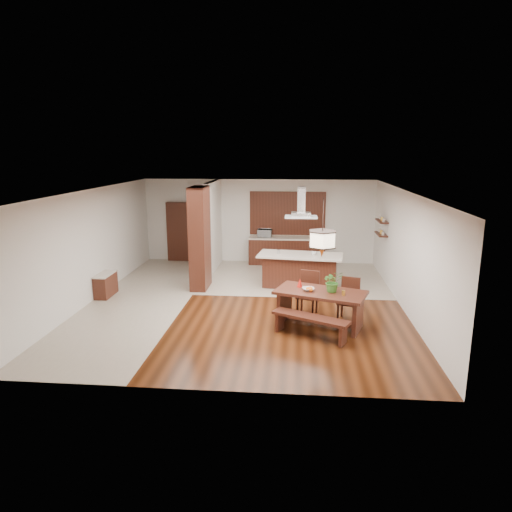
# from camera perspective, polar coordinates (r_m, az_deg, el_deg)

# --- Properties ---
(room_shell) EXTENTS (9.00, 9.04, 2.92)m
(room_shell) POSITION_cam_1_polar(r_m,az_deg,el_deg) (11.46, -1.50, 3.99)
(room_shell) COLOR #321609
(room_shell) RESTS_ON ground
(tile_hallway) EXTENTS (2.50, 9.00, 0.01)m
(tile_hallway) POSITION_cam_1_polar(r_m,az_deg,el_deg) (12.56, -14.06, -5.26)
(tile_hallway) COLOR #B5A997
(tile_hallway) RESTS_ON ground
(tile_kitchen) EXTENTS (5.50, 4.00, 0.01)m
(tile_kitchen) POSITION_cam_1_polar(r_m,az_deg,el_deg) (14.28, 4.69, -2.68)
(tile_kitchen) COLOR #B5A997
(tile_kitchen) RESTS_ON ground
(soffit_band) EXTENTS (8.00, 9.00, 0.02)m
(soffit_band) POSITION_cam_1_polar(r_m,az_deg,el_deg) (11.36, -1.52, 8.09)
(soffit_band) COLOR #432110
(soffit_band) RESTS_ON room_shell
(partition_pier) EXTENTS (0.45, 1.00, 2.90)m
(partition_pier) POSITION_cam_1_polar(r_m,az_deg,el_deg) (12.96, -7.05, 2.21)
(partition_pier) COLOR black
(partition_pier) RESTS_ON ground
(partition_stub) EXTENTS (0.18, 2.40, 2.90)m
(partition_stub) POSITION_cam_1_polar(r_m,az_deg,el_deg) (14.99, -5.39, 3.72)
(partition_stub) COLOR silver
(partition_stub) RESTS_ON ground
(hallway_console) EXTENTS (0.37, 0.88, 0.63)m
(hallway_console) POSITION_cam_1_polar(r_m,az_deg,el_deg) (13.02, -18.28, -3.45)
(hallway_console) COLOR black
(hallway_console) RESTS_ON ground
(hallway_doorway) EXTENTS (1.10, 0.20, 2.10)m
(hallway_doorway) POSITION_cam_1_polar(r_m,az_deg,el_deg) (16.39, -9.15, 3.00)
(hallway_doorway) COLOR black
(hallway_doorway) RESTS_ON ground
(rear_counter) EXTENTS (2.60, 0.62, 0.95)m
(rear_counter) POSITION_cam_1_polar(r_m,az_deg,el_deg) (15.81, 3.86, 0.65)
(rear_counter) COLOR black
(rear_counter) RESTS_ON ground
(kitchen_window) EXTENTS (2.60, 0.08, 1.50)m
(kitchen_window) POSITION_cam_1_polar(r_m,az_deg,el_deg) (15.85, 3.95, 5.36)
(kitchen_window) COLOR #A36831
(kitchen_window) RESTS_ON room_shell
(shelf_lower) EXTENTS (0.26, 0.90, 0.04)m
(shelf_lower) POSITION_cam_1_polar(r_m,az_deg,el_deg) (14.30, 15.37, 2.65)
(shelf_lower) COLOR black
(shelf_lower) RESTS_ON room_shell
(shelf_upper) EXTENTS (0.26, 0.90, 0.04)m
(shelf_upper) POSITION_cam_1_polar(r_m,az_deg,el_deg) (14.23, 15.46, 4.24)
(shelf_upper) COLOR black
(shelf_upper) RESTS_ON room_shell
(dining_table) EXTENTS (2.18, 1.58, 0.82)m
(dining_table) POSITION_cam_1_polar(r_m,az_deg,el_deg) (10.33, 8.04, -5.51)
(dining_table) COLOR black
(dining_table) RESTS_ON ground
(dining_bench) EXTENTS (1.66, 1.10, 0.47)m
(dining_bench) POSITION_cam_1_polar(r_m,az_deg,el_deg) (9.82, 6.78, -8.76)
(dining_bench) COLOR black
(dining_bench) RESTS_ON ground
(dining_chair_left) EXTENTS (0.57, 0.57, 1.04)m
(dining_chair_left) POSITION_cam_1_polar(r_m,az_deg,el_deg) (11.04, 6.46, -4.68)
(dining_chair_left) COLOR black
(dining_chair_left) RESTS_ON ground
(dining_chair_right) EXTENTS (0.57, 0.57, 1.00)m
(dining_chair_right) POSITION_cam_1_polar(r_m,az_deg,el_deg) (10.80, 11.44, -5.39)
(dining_chair_right) COLOR black
(dining_chair_right) RESTS_ON ground
(pendant_lantern) EXTENTS (0.64, 0.64, 1.31)m
(pendant_lantern) POSITION_cam_1_polar(r_m,az_deg,el_deg) (9.93, 8.34, 3.51)
(pendant_lantern) COLOR #FCE5C1
(pendant_lantern) RESTS_ON room_shell
(foliage_plant) EXTENTS (0.51, 0.47, 0.48)m
(foliage_plant) POSITION_cam_1_polar(r_m,az_deg,el_deg) (10.19, 9.58, -3.15)
(foliage_plant) COLOR #397828
(foliage_plant) RESTS_ON dining_table
(fruit_bowl) EXTENTS (0.31, 0.31, 0.06)m
(fruit_bowl) POSITION_cam_1_polar(r_m,az_deg,el_deg) (10.26, 6.54, -4.14)
(fruit_bowl) COLOR beige
(fruit_bowl) RESTS_ON dining_table
(napkin_cone) EXTENTS (0.16, 0.16, 0.20)m
(napkin_cone) POSITION_cam_1_polar(r_m,az_deg,el_deg) (10.48, 5.50, -3.34)
(napkin_cone) COLOR red
(napkin_cone) RESTS_ON dining_table
(gold_ornament) EXTENTS (0.08, 0.08, 0.11)m
(gold_ornament) POSITION_cam_1_polar(r_m,az_deg,el_deg) (10.04, 10.88, -4.56)
(gold_ornament) COLOR gold
(gold_ornament) RESTS_ON dining_table
(kitchen_island) EXTENTS (2.48, 1.31, 0.98)m
(kitchen_island) POSITION_cam_1_polar(r_m,az_deg,el_deg) (13.19, 5.50, -1.77)
(kitchen_island) COLOR black
(kitchen_island) RESTS_ON ground
(range_hood) EXTENTS (0.90, 0.55, 0.87)m
(range_hood) POSITION_cam_1_polar(r_m,az_deg,el_deg) (12.84, 5.69, 6.72)
(range_hood) COLOR silver
(range_hood) RESTS_ON room_shell
(island_cup) EXTENTS (0.16, 0.16, 0.10)m
(island_cup) POSITION_cam_1_polar(r_m,az_deg,el_deg) (12.98, 7.22, 0.34)
(island_cup) COLOR silver
(island_cup) RESTS_ON kitchen_island
(microwave) EXTENTS (0.49, 0.34, 0.27)m
(microwave) POSITION_cam_1_polar(r_m,az_deg,el_deg) (15.75, 1.07, 2.88)
(microwave) COLOR silver
(microwave) RESTS_ON rear_counter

